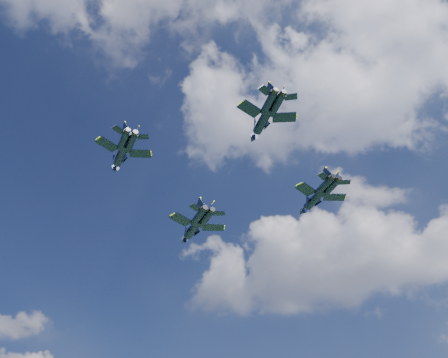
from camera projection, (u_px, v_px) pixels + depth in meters
jet_lead at (193, 229)px, 117.15m from camera, size 15.94×15.08×4.22m
jet_left at (121, 156)px, 96.80m from camera, size 12.86×12.23×3.42m
jet_right at (314, 199)px, 108.41m from camera, size 14.15×13.79×3.80m
jet_slot at (262, 122)px, 87.81m from camera, size 12.02×12.89×3.39m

